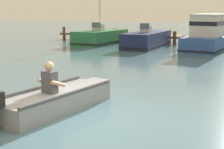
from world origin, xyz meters
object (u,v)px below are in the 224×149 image
Objects in this scene: rowboat_with_person at (57,99)px; moored_boat_green at (101,37)px; moored_boat_blue at (209,37)px; moored_boat_navy at (148,40)px.

moored_boat_green is at bearing 112.78° from rowboat_with_person.
moored_boat_navy is at bearing -177.23° from moored_boat_blue.
moored_boat_blue is (7.58, -0.25, 0.32)m from moored_boat_green.
rowboat_with_person is 14.28m from moored_boat_navy.
moored_boat_blue reaches higher than moored_boat_navy.
moored_boat_green reaches higher than moored_boat_navy.
rowboat_with_person is 14.35m from moored_boat_blue.
rowboat_with_person is at bearing -95.96° from moored_boat_blue.
moored_boat_green is (-6.10, 14.52, 0.22)m from rowboat_with_person.
moored_boat_green is 7.60m from moored_boat_blue.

